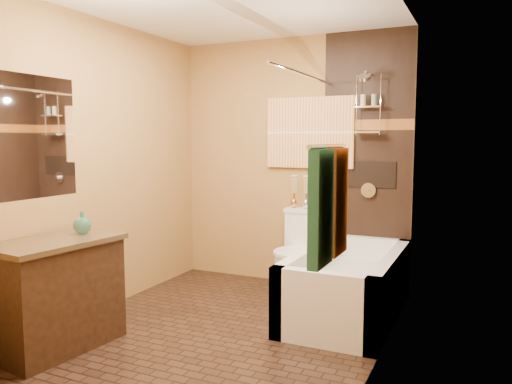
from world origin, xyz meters
The scene contains 22 objects.
floor centered at (0.00, 0.00, 0.00)m, with size 3.00×3.00×0.00m, color black.
wall_left centered at (-1.20, 0.00, 1.25)m, with size 0.02×3.00×2.50m, color #A87441.
wall_right centered at (1.20, 0.00, 1.25)m, with size 0.02×3.00×2.50m, color #A87441.
wall_back centered at (0.00, 1.50, 1.25)m, with size 2.40×0.02×2.50m, color #A87441.
wall_front centered at (0.00, -1.50, 1.25)m, with size 2.40×0.02×2.50m, color #A87441.
alcove_tile_back centered at (0.78, 1.49, 1.25)m, with size 0.85×0.01×2.50m, color black.
alcove_tile_right centered at (1.19, 0.75, 1.25)m, with size 0.01×1.50×2.50m, color black.
mosaic_band_back centered at (0.78, 1.48, 1.62)m, with size 0.85×0.01×0.10m, color brown.
mosaic_band_right centered at (1.18, 0.75, 1.62)m, with size 0.01×1.50×0.10m, color brown.
alcove_niche centered at (0.80, 1.48, 1.15)m, with size 0.50×0.01×0.25m, color black.
shower_fixtures centered at (0.80, 1.38, 1.67)m, with size 0.24×0.33×1.16m.
curtain_rod centered at (0.40, 0.75, 2.02)m, with size 0.03×0.03×1.55m, color silver.
towel_bar centered at (1.15, -1.05, 1.45)m, with size 0.02×0.02×0.55m, color silver.
towel_teal centered at (1.16, -1.18, 1.18)m, with size 0.05×0.22×0.52m, color #1E6666.
towel_rust centered at (1.16, -0.92, 1.18)m, with size 0.05×0.22×0.52m, color brown.
sunset_painting centered at (0.20, 1.48, 1.55)m, with size 0.90×0.04×0.70m, color orange.
vanity_mirror centered at (-1.19, -0.76, 1.50)m, with size 0.01×1.00×0.90m, color white.
bathtub centered at (0.80, 0.75, 0.22)m, with size 0.80×1.50×0.55m.
toilet centered at (0.20, 1.21, 0.40)m, with size 0.41×0.60×0.80m.
vanity centered at (-0.92, -0.76, 0.39)m, with size 0.64×0.94×0.79m.
teal_bottle centered at (-0.87, -0.52, 0.87)m, with size 0.13×0.13×0.20m, color #256F60, non-canonical shape.
bud_vases centered at (0.20, 1.39, 0.97)m, with size 0.32×0.07×0.32m.
Camera 1 is at (1.82, -3.28, 1.48)m, focal length 35.00 mm.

